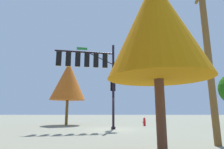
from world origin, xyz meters
name	(u,v)px	position (x,y,z in m)	size (l,w,h in m)	color
ground_plane	(113,129)	(0.00, 0.00, 0.00)	(120.00, 120.00, 0.00)	gray
signal_pole_assembly	(94,68)	(1.67, 0.26, 5.14)	(5.63, 1.84, 7.27)	black
utility_pole	(208,54)	(-4.48, 7.18, 4.10)	(0.38, 1.80, 7.97)	brown
fire_hydrant	(144,122)	(-3.17, -3.61, 0.41)	(0.33, 0.24, 0.83)	red
tree_near	(68,81)	(5.07, -4.64, 4.81)	(3.86, 3.86, 6.97)	brown
tree_mid	(156,27)	(-1.40, 9.87, 4.18)	(3.19, 3.19, 5.97)	brown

